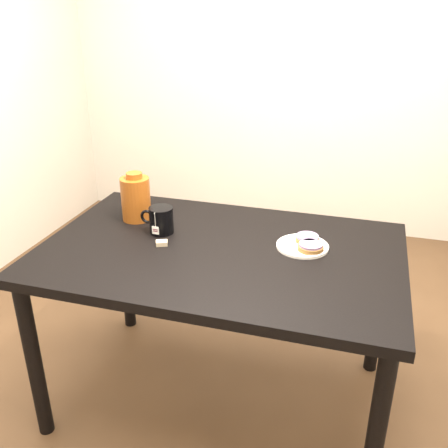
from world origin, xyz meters
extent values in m
plane|color=brown|center=(0.00, 0.00, 0.00)|extent=(4.00, 4.00, 0.00)
cube|color=beige|center=(0.00, 2.00, 1.35)|extent=(3.50, 0.02, 2.70)
cube|color=black|center=(0.00, 0.00, 0.73)|extent=(1.40, 0.90, 0.04)
cylinder|color=black|center=(-0.64, -0.39, 0.35)|extent=(0.06, 0.06, 0.71)
cylinder|color=black|center=(0.64, -0.39, 0.35)|extent=(0.06, 0.06, 0.71)
cylinder|color=black|center=(-0.64, 0.39, 0.35)|extent=(0.06, 0.06, 0.71)
cylinder|color=black|center=(0.64, 0.39, 0.35)|extent=(0.06, 0.06, 0.71)
cylinder|color=white|center=(0.31, 0.10, 0.76)|extent=(0.20, 0.20, 0.01)
torus|color=white|center=(0.31, 0.10, 0.76)|extent=(0.20, 0.20, 0.01)
cylinder|color=brown|center=(0.32, 0.14, 0.77)|extent=(0.12, 0.12, 0.02)
cylinder|color=gray|center=(0.32, 0.14, 0.78)|extent=(0.12, 0.12, 0.01)
cylinder|color=brown|center=(0.34, 0.07, 0.77)|extent=(0.10, 0.10, 0.02)
cylinder|color=gray|center=(0.34, 0.07, 0.78)|extent=(0.09, 0.09, 0.01)
cylinder|color=black|center=(-0.28, 0.07, 0.81)|extent=(0.11, 0.11, 0.11)
cylinder|color=black|center=(-0.28, 0.07, 0.85)|extent=(0.09, 0.09, 0.00)
torus|color=black|center=(-0.34, 0.08, 0.81)|extent=(0.06, 0.02, 0.06)
cylinder|color=beige|center=(-0.28, 0.02, 0.83)|extent=(0.00, 0.00, 0.06)
cube|color=white|center=(-0.28, 0.02, 0.78)|extent=(0.03, 0.00, 0.03)
cube|color=#C6B793|center=(-0.23, -0.04, 0.76)|extent=(0.05, 0.05, 0.02)
cylinder|color=#692E0D|center=(-0.44, 0.17, 0.85)|extent=(0.17, 0.17, 0.19)
cylinder|color=#692E0D|center=(-0.44, 0.17, 0.95)|extent=(0.07, 0.07, 0.02)
camera|label=1|loc=(0.51, -1.66, 1.64)|focal=40.00mm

